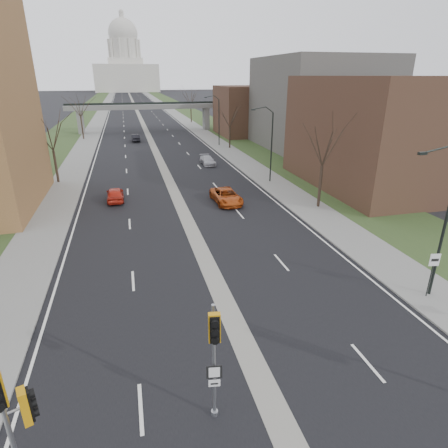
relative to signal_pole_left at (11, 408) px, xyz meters
name	(u,v)px	position (x,y,z in m)	size (l,w,h in m)	color
ground	(281,424)	(8.35, 0.35, -3.48)	(700.00, 700.00, 0.00)	black
road_surface	(136,108)	(8.35, 150.35, -3.48)	(20.00, 600.00, 0.01)	black
median_strip	(136,108)	(8.35, 150.35, -3.48)	(1.20, 600.00, 0.02)	gray
sidewalk_right	(166,107)	(20.35, 150.35, -3.42)	(4.00, 600.00, 0.12)	gray
sidewalk_left	(104,108)	(-3.65, 150.35, -3.42)	(4.00, 600.00, 0.12)	gray
grass_verge_right	(181,107)	(26.35, 150.35, -3.43)	(8.00, 600.00, 0.10)	#283E1C
grass_verge_left	(88,109)	(-9.65, 150.35, -3.43)	(8.00, 600.00, 0.10)	#283E1C
commercial_block_near	(386,133)	(32.35, 28.35, 2.52)	(16.00, 20.00, 12.00)	#4D2E24
commercial_block_mid	(318,104)	(36.35, 52.35, 4.02)	(18.00, 22.00, 15.00)	#5C5A54
commercial_block_far	(252,111)	(30.35, 70.35, 1.52)	(14.00, 14.00, 10.00)	#4D2E24
pedestrian_bridge	(145,110)	(8.35, 80.35, 1.36)	(34.00, 3.00, 6.45)	slate
capitol	(126,66)	(8.35, 320.35, 15.12)	(48.00, 42.00, 55.75)	silver
streetlight_near	(442,181)	(19.34, 6.35, 3.47)	(2.61, 0.20, 8.70)	black
streetlight_mid	(266,123)	(19.34, 32.35, 3.47)	(2.61, 0.20, 8.70)	black
streetlight_far	(214,106)	(19.34, 58.35, 3.47)	(2.61, 0.20, 8.70)	black
tree_left_b	(50,130)	(-4.65, 38.35, 2.74)	(6.75, 6.75, 8.81)	#382B21
tree_left_c	(79,103)	(-4.65, 72.35, 3.56)	(7.65, 7.65, 9.99)	#382B21
tree_right_a	(325,139)	(21.35, 22.35, 3.15)	(7.20, 7.20, 9.40)	#382B21
tree_right_b	(230,114)	(21.35, 55.35, 2.34)	(6.30, 6.30, 8.22)	#382B21
tree_right_c	(191,96)	(21.35, 95.35, 3.56)	(7.65, 7.65, 9.99)	#382B21
signal_pole_left	(11,408)	(0.00, 0.00, 0.00)	(0.89, 1.18, 5.32)	gray
signal_pole_median	(214,347)	(6.03, 1.10, -0.04)	(0.58, 0.82, 4.94)	gray
speed_limit_sign	(433,267)	(19.81, 6.19, -1.49)	(0.58, 0.14, 2.72)	black
car_left_near	(115,194)	(2.11, 29.43, -2.77)	(1.68, 4.16, 1.42)	red
car_left_far	(136,138)	(5.50, 67.21, -2.81)	(1.43, 4.11, 1.35)	black
car_right_near	(226,196)	(12.98, 25.93, -2.77)	(2.38, 5.16, 1.44)	#AE4412
car_right_mid	(208,160)	(14.82, 43.54, -2.87)	(1.73, 4.25, 1.23)	#AAAAB1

